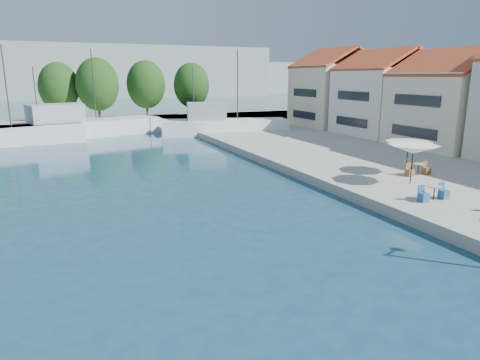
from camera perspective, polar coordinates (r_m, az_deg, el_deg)
name	(u,v)px	position (r m, az deg, el deg)	size (l,w,h in m)	color
quay_right	(460,156)	(40.16, 27.24, 2.83)	(32.00, 92.00, 0.60)	#A6A196
quay_far	(63,126)	(62.38, -22.58, 6.69)	(90.00, 16.00, 0.60)	#A6A196
hill_east	(181,78)	(181.69, -7.87, 13.37)	(140.00, 40.00, 12.00)	gray
building_04	(454,97)	(43.12, 26.60, 9.89)	(9.00, 8.80, 9.20)	beige
building_05	(384,91)	(49.44, 18.61, 11.21)	(8.40, 8.80, 9.70)	silver
building_06	(334,87)	(56.49, 12.47, 12.07)	(9.00, 8.80, 10.20)	beige
trawler_03	(77,127)	(52.69, -20.89, 6.56)	(18.71, 9.42, 10.20)	silver
trawler_04	(222,126)	(50.97, -2.41, 7.23)	(15.15, 7.28, 10.20)	silver
tree_05	(59,87)	(66.48, -23.00, 11.34)	(5.48, 5.48, 8.11)	#3F2B19
tree_06	(97,84)	(64.45, -18.49, 11.99)	(5.89, 5.89, 8.72)	#3F2B19
tree_07	(146,85)	(67.78, -12.43, 12.32)	(5.75, 5.75, 8.52)	#3F2B19
tree_08	(192,85)	(69.15, -6.48, 12.44)	(5.57, 5.57, 8.24)	#3F2B19
umbrella_white	(413,149)	(26.84, 22.11, 3.82)	(2.93, 2.93, 2.34)	black
umbrella_cream	(408,145)	(29.72, 21.53, 4.33)	(2.96, 2.96, 2.13)	black
cafe_table_02	(434,195)	(24.12, 24.42, -1.83)	(1.82, 0.70, 0.76)	black
cafe_table_03	(418,171)	(29.81, 22.66, 1.14)	(1.82, 0.70, 0.76)	black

